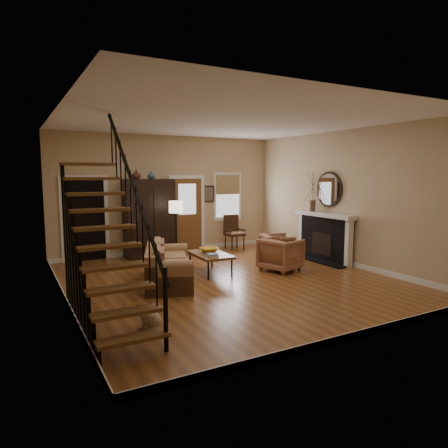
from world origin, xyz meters
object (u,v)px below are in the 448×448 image
sofa (169,265)px  armchair_right (277,248)px  coffee_table (210,263)px  side_chair (235,232)px  floor_lamp (176,232)px  armoire (149,218)px  armchair_left (281,254)px

sofa → armchair_right: (3.18, 0.62, -0.03)m
coffee_table → side_chair: (1.93, 2.23, 0.28)m
floor_lamp → sofa: bearing=-116.4°
armoire → coffee_table: 2.64m
armchair_left → coffee_table: bearing=53.4°
sofa → armchair_right: sofa is taller
coffee_table → floor_lamp: bearing=97.7°
side_chair → armoire: bearing=175.5°
coffee_table → armchair_right: bearing=7.8°
armchair_left → armchair_right: (0.50, 0.82, -0.03)m
coffee_table → side_chair: bearing=49.1°
armoire → side_chair: (2.55, -0.20, -0.54)m
armchair_right → side_chair: 1.96m
armoire → armchair_left: armoire is taller
floor_lamp → armoire: bearing=114.3°
armchair_left → armchair_right: size_ratio=1.08×
sofa → armchair_left: armchair_left is taller
sofa → armchair_left: 2.70m
armchair_right → floor_lamp: floor_lamp is taller
armchair_right → floor_lamp: bearing=77.6°
sofa → armoire: bearing=99.5°
coffee_table → floor_lamp: size_ratio=0.77×
armoire → coffee_table: bearing=-75.7°
sofa → coffee_table: (1.12, 0.33, -0.15)m
sofa → floor_lamp: 2.10m
armchair_left → floor_lamp: bearing=23.1°
armchair_left → side_chair: side_chair is taller
sofa → armchair_right: size_ratio=2.62×
coffee_table → armchair_left: (1.57, -0.54, 0.15)m
sofa → side_chair: (3.05, 2.57, 0.13)m
sofa → side_chair: side_chair is taller
armoire → sofa: bearing=-100.3°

